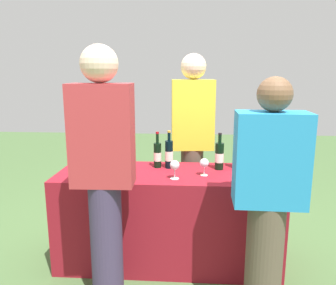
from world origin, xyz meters
TOP-DOWN VIEW (x-y plane):
  - ground_plane at (0.00, 0.00)m, footprint 12.00×12.00m
  - tasting_table at (0.00, 0.00)m, footprint 1.81×0.64m
  - wine_bottle_0 at (-0.40, 0.13)m, footprint 0.08×0.08m
  - wine_bottle_1 at (-0.10, 0.14)m, footprint 0.07×0.07m
  - wine_bottle_2 at (0.00, 0.13)m, footprint 0.07×0.07m
  - wine_bottle_3 at (0.42, 0.12)m, footprint 0.07×0.07m
  - wine_bottle_4 at (0.58, 0.16)m, footprint 0.08×0.08m
  - wine_glass_0 at (-0.37, -0.05)m, footprint 0.07×0.07m
  - wine_glass_1 at (0.06, -0.17)m, footprint 0.07×0.07m
  - wine_glass_2 at (0.29, -0.06)m, footprint 0.07×0.07m
  - server_pouring at (0.20, 0.52)m, footprint 0.41×0.25m
  - guest_0 at (-0.38, -0.57)m, footprint 0.40×0.24m
  - guest_1 at (0.67, -0.60)m, footprint 0.44×0.25m

SIDE VIEW (x-z plane):
  - ground_plane at x=0.00m, z-range 0.00..0.00m
  - tasting_table at x=0.00m, z-range 0.00..0.79m
  - guest_1 at x=0.67m, z-range 0.05..1.62m
  - wine_glass_2 at x=0.29m, z-range 0.81..0.95m
  - wine_glass_1 at x=0.06m, z-range 0.82..0.96m
  - wine_bottle_0 at x=-0.40m, z-range 0.75..1.04m
  - wine_glass_0 at x=-0.37m, z-range 0.82..0.97m
  - wine_bottle_1 at x=-0.10m, z-range 0.74..1.05m
  - wine_bottle_4 at x=0.58m, z-range 0.74..1.06m
  - wine_bottle_3 at x=0.42m, z-range 0.75..1.06m
  - wine_bottle_2 at x=0.00m, z-range 0.75..1.07m
  - guest_0 at x=-0.38m, z-range 0.09..1.85m
  - server_pouring at x=0.20m, z-range 0.09..1.85m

